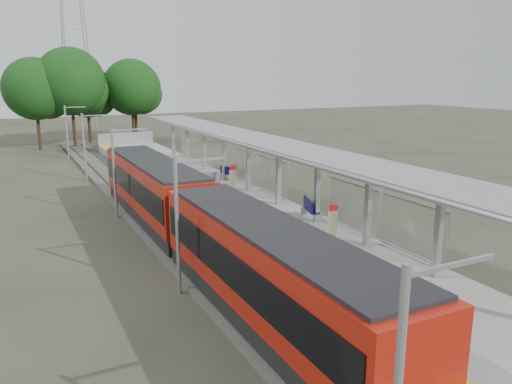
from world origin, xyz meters
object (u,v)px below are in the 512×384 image
train (196,218)px  info_pillar_near (332,229)px  bench_near (310,208)px  bench_mid (226,168)px  bench_far (228,173)px  info_pillar_far (233,183)px  litter_bin (216,178)px

train → info_pillar_near: bearing=-34.4°
train → info_pillar_near: 6.06m
bench_near → info_pillar_near: size_ratio=0.91×
bench_mid → bench_far: 1.37m
train → bench_far: size_ratio=18.79×
train → bench_far: bearing=60.5°
info_pillar_far → litter_bin: (0.43, 3.86, -0.42)m
bench_mid → info_pillar_far: size_ratio=0.86×
bench_far → litter_bin: bearing=-159.7°
bench_near → bench_far: (0.23, 11.16, -0.08)m
bench_near → info_pillar_far: info_pillar_far is taller
bench_far → info_pillar_far: info_pillar_far is taller
bench_mid → info_pillar_far: (-2.23, -6.21, 0.27)m
bench_far → info_pillar_near: size_ratio=0.78×
bench_mid → bench_far: size_ratio=1.16×
litter_bin → train: bearing=-116.2°
bench_far → info_pillar_far: bearing=-127.2°
litter_bin → bench_near: bearing=-83.5°
bench_mid → info_pillar_near: bearing=-79.6°
info_pillar_near → info_pillar_far: (-0.13, 10.32, 0.04)m
bench_near → bench_far: bearing=106.4°
info_pillar_far → bench_mid: bearing=46.0°
train → info_pillar_near: (5.00, -3.42, -0.24)m
info_pillar_near → bench_far: bearing=105.3°
bench_near → bench_mid: 12.48m
train → bench_mid: (7.10, 13.11, -0.46)m
bench_near → info_pillar_far: size_ratio=0.86×
info_pillar_far → bench_far: bearing=45.5°
bench_far → litter_bin: (-1.38, -1.05, -0.06)m
info_pillar_far → litter_bin: size_ratio=2.24×
bench_near → bench_far: bench_near is taller
litter_bin → bench_mid: bearing=52.5°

